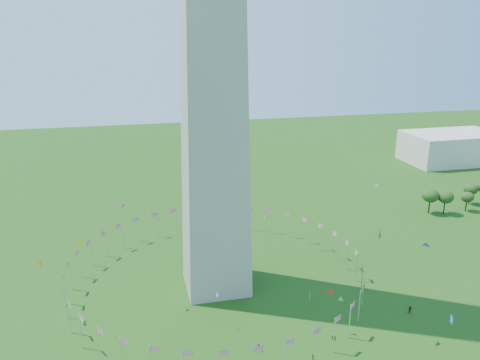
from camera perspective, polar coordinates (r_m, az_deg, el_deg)
flag_ring at (r=133.55m, az=-2.92°, el=-11.02°), size 80.24×80.24×9.00m
gov_building_east_a at (r=281.30m, az=24.43°, el=3.66°), size 50.00×30.00×16.00m
kites_aloft at (r=106.58m, az=10.49°, el=-9.15°), size 100.24×58.18×36.48m
tree_line_east at (r=211.91m, az=27.05°, el=-1.87°), size 53.33×15.32×9.96m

